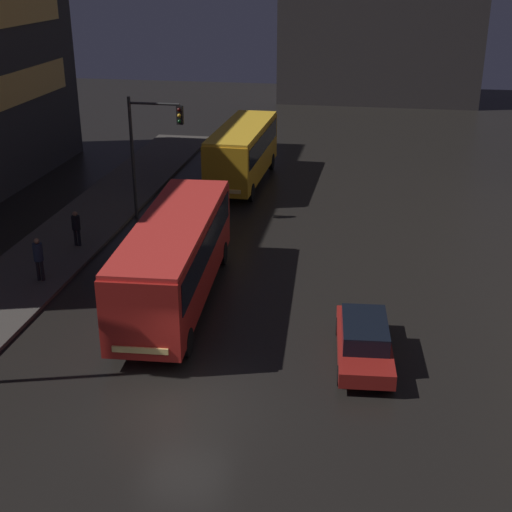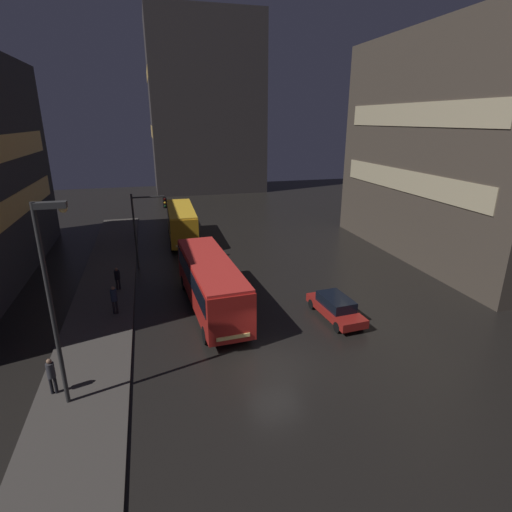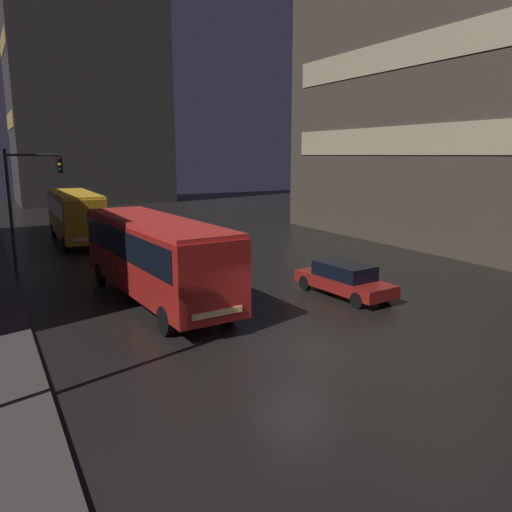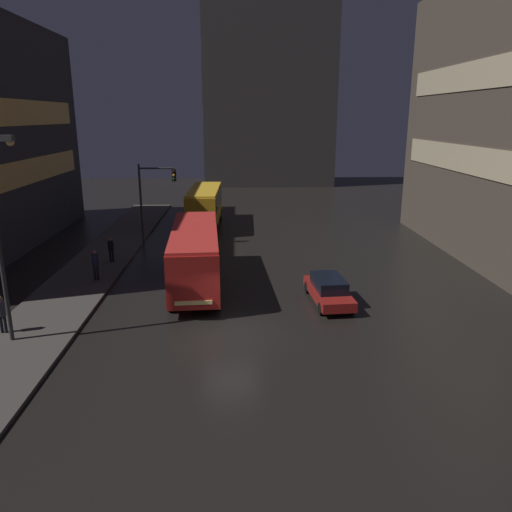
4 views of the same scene
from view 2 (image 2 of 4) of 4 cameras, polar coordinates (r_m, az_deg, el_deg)
ground_plane at (r=20.74m, az=2.82°, el=-15.41°), size 120.00×120.00×0.00m
sidewalk_left at (r=28.95m, az=-20.96°, el=-6.07°), size 4.00×48.00×0.15m
building_right_block at (r=39.22m, az=27.10°, el=13.44°), size 10.07×22.35×18.59m
building_far_backdrop at (r=71.35m, az=-7.21°, el=20.44°), size 18.07×12.00×27.44m
bus_near at (r=25.42m, az=-6.50°, el=-3.40°), size 3.21×10.84×3.39m
bus_far at (r=40.68m, az=-10.62°, el=4.99°), size 2.74×9.50×3.43m
car_taxi at (r=25.28m, az=11.29°, el=-7.17°), size 2.08×4.76×1.41m
pedestrian_near at (r=26.34m, az=-19.63°, el=-5.59°), size 0.47×0.47×1.84m
pedestrian_mid at (r=20.27m, az=-27.22°, el=-14.69°), size 0.42×0.42×1.75m
pedestrian_far at (r=29.99m, az=-19.21°, el=-2.80°), size 0.48×0.48×1.65m
traffic_light_main at (r=33.24m, az=-15.50°, el=5.12°), size 2.75×0.35×6.20m
street_lamp_sidewalk at (r=17.38m, az=-27.08°, el=-3.03°), size 1.25×0.36×8.73m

